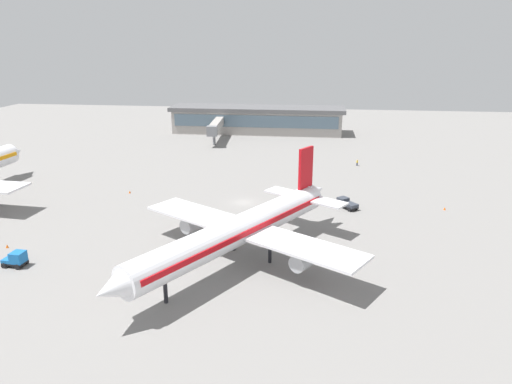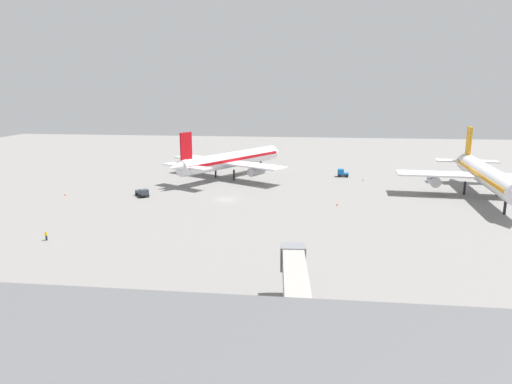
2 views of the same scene
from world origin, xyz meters
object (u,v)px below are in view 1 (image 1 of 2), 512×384
at_px(ground_crew_worker, 357,163).
at_px(safety_cone_near_gate, 445,208).
at_px(safety_cone_mid_apron, 7,246).
at_px(safety_cone_far_side, 130,192).
at_px(airplane_at_gate, 240,230).
at_px(baggage_tug, 16,259).
at_px(pushback_tractor, 346,203).

bearing_deg(ground_crew_worker, safety_cone_near_gate, 127.11).
bearing_deg(safety_cone_mid_apron, safety_cone_far_side, -106.26).
distance_m(safety_cone_mid_apron, safety_cone_far_side, 30.89).
height_order(airplane_at_gate, safety_cone_far_side, airplane_at_gate).
xyz_separation_m(baggage_tug, safety_cone_mid_apron, (5.51, -5.79, -0.86)).
bearing_deg(safety_cone_near_gate, airplane_at_gate, 37.38).
relative_size(ground_crew_worker, safety_cone_near_gate, 2.78).
bearing_deg(pushback_tractor, safety_cone_mid_apron, 75.07).
distance_m(pushback_tractor, ground_crew_worker, 34.40).
bearing_deg(airplane_at_gate, ground_crew_worker, -168.72).
height_order(pushback_tractor, safety_cone_near_gate, pushback_tractor).
relative_size(ground_crew_worker, safety_cone_far_side, 2.78).
bearing_deg(ground_crew_worker, baggage_tug, 63.92).
bearing_deg(safety_cone_mid_apron, pushback_tractor, -154.67).
xyz_separation_m(baggage_tug, ground_crew_worker, (-54.19, -65.90, -0.31)).
relative_size(baggage_tug, safety_cone_mid_apron, 5.55).
relative_size(airplane_at_gate, baggage_tug, 12.83).
distance_m(airplane_at_gate, safety_cone_mid_apron, 38.24).
distance_m(safety_cone_near_gate, safety_cone_mid_apron, 79.00).
xyz_separation_m(airplane_at_gate, pushback_tractor, (-17.09, -26.36, -4.31)).
relative_size(pushback_tractor, safety_cone_near_gate, 7.64).
xyz_separation_m(airplane_at_gate, safety_cone_near_gate, (-36.21, -27.66, -4.98)).
xyz_separation_m(pushback_tractor, safety_cone_near_gate, (-19.12, -1.30, -0.67)).
bearing_deg(safety_cone_mid_apron, safety_cone_near_gate, -159.76).
xyz_separation_m(ground_crew_worker, safety_cone_near_gate, (-14.43, 32.78, -0.55)).
height_order(airplane_at_gate, safety_cone_near_gate, airplane_at_gate).
bearing_deg(safety_cone_far_side, baggage_tug, 84.94).
height_order(airplane_at_gate, ground_crew_worker, airplane_at_gate).
bearing_deg(ground_crew_worker, safety_cone_mid_apron, 58.55).
xyz_separation_m(airplane_at_gate, safety_cone_far_side, (29.27, -29.99, -4.98)).
relative_size(safety_cone_mid_apron, safety_cone_far_side, 1.00).
xyz_separation_m(safety_cone_mid_apron, safety_cone_far_side, (-8.65, -29.66, 0.00)).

